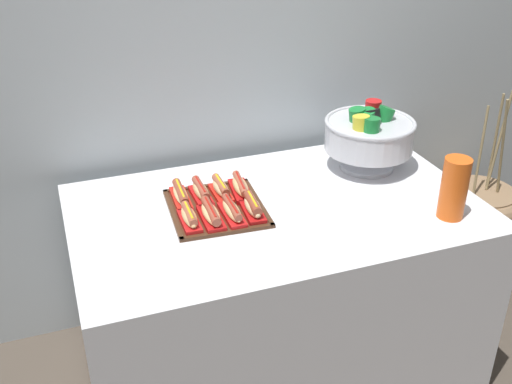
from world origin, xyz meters
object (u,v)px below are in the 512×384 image
serving_tray (216,209)px  hot_dog_6 (221,189)px  buffet_table (275,286)px  hot_dog_1 (211,214)px  hot_dog_4 (181,195)px  hot_dog_7 (240,187)px  hot_dog_0 (189,217)px  cup_stack (454,188)px  hot_dog_3 (253,207)px  hot_dog_2 (232,211)px  punch_bowl (369,134)px  hot_dog_5 (201,192)px  floor_vase (472,236)px

serving_tray → hot_dog_6: bearing=62.0°
buffet_table → hot_dog_1: (-0.26, -0.03, 0.39)m
hot_dog_1 → hot_dog_4: size_ratio=1.00×
hot_dog_6 → hot_dog_7: size_ratio=0.83×
hot_dog_0 → cup_stack: size_ratio=0.73×
buffet_table → hot_dog_3: (-0.11, -0.04, 0.40)m
hot_dog_1 → cup_stack: bearing=-16.9°
hot_dog_0 → hot_dog_2: bearing=-3.5°
hot_dog_1 → hot_dog_3: hot_dog_3 is taller
hot_dog_7 → cup_stack: 0.76m
buffet_table → hot_dog_4: 0.53m
hot_dog_2 → hot_dog_4: bearing=128.8°
hot_dog_3 → hot_dog_7: bearing=86.5°
hot_dog_7 → punch_bowl: bearing=5.0°
hot_dog_5 → cup_stack: size_ratio=0.74×
hot_dog_1 → serving_tray: bearing=62.0°
hot_dog_1 → hot_dog_4: same height
cup_stack → hot_dog_3: bearing=160.2°
hot_dog_2 → hot_dog_6: size_ratio=1.17×
hot_dog_6 → punch_bowl: 0.64m
punch_bowl → cup_stack: 0.46m
punch_bowl → hot_dog_1: bearing=-164.1°
floor_vase → cup_stack: bearing=-138.7°
hot_dog_0 → hot_dog_7: size_ratio=0.88×
hot_dog_0 → punch_bowl: punch_bowl is taller
buffet_table → hot_dog_2: bearing=-169.7°
hot_dog_0 → hot_dog_5: size_ratio=0.99×
hot_dog_4 → punch_bowl: punch_bowl is taller
serving_tray → hot_dog_1: 0.10m
buffet_table → floor_vase: bearing=12.3°
hot_dog_3 → hot_dog_4: 0.28m
floor_vase → hot_dog_3: (-1.24, -0.28, 0.56)m
floor_vase → serving_tray: bearing=-171.8°
floor_vase → hot_dog_2: 1.46m
floor_vase → hot_dog_1: bearing=-168.8°
hot_dog_1 → punch_bowl: (0.72, 0.20, 0.11)m
buffet_table → floor_vase: (1.14, 0.25, -0.16)m
hot_dog_5 → punch_bowl: 0.72m
hot_dog_6 → cup_stack: (0.72, -0.40, 0.07)m
hot_dog_6 → hot_dog_2: bearing=-93.5°
buffet_table → hot_dog_0: (-0.33, -0.02, 0.39)m
buffet_table → hot_dog_3: hot_dog_3 is taller
hot_dog_1 → hot_dog_5: 0.17m
hot_dog_4 → hot_dog_3: bearing=-39.8°
hot_dog_3 → serving_tray: bearing=140.2°
hot_dog_1 → hot_dog_2: same height
hot_dog_0 → hot_dog_5: bearing=62.0°
hot_dog_4 → hot_dog_7: size_ratio=0.98×
punch_bowl → hot_dog_6: bearing=-176.0°
floor_vase → hot_dog_2: bearing=-168.0°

